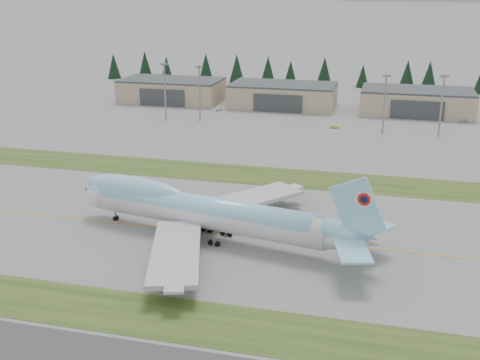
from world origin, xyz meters
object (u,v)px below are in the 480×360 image
(boeing_747_freighter, at_px, (203,211))
(hangar_center, at_px, (283,95))
(service_vehicle_b, at_px, (334,128))
(service_vehicle_c, at_px, (464,122))
(service_vehicle_a, at_px, (219,110))
(hangar_left, at_px, (172,90))
(hangar_right, at_px, (417,101))

(boeing_747_freighter, distance_m, hangar_center, 153.48)
(service_vehicle_b, height_order, service_vehicle_c, service_vehicle_b)
(boeing_747_freighter, xyz_separation_m, service_vehicle_a, (-36.39, 137.39, -6.52))
(service_vehicle_b, relative_size, service_vehicle_c, 0.93)
(hangar_center, height_order, service_vehicle_b, hangar_center)
(service_vehicle_a, xyz_separation_m, service_vehicle_c, (105.55, 2.11, 0.00))
(boeing_747_freighter, bearing_deg, service_vehicle_b, 92.17)
(hangar_left, xyz_separation_m, hangar_center, (55.00, 0.00, 0.00))
(hangar_left, distance_m, service_vehicle_a, 32.99)
(hangar_center, height_order, hangar_right, same)
(hangar_left, relative_size, service_vehicle_c, 11.96)
(hangar_center, distance_m, service_vehicle_c, 80.37)
(boeing_747_freighter, bearing_deg, service_vehicle_a, 115.88)
(service_vehicle_b, bearing_deg, service_vehicle_c, -78.23)
(hangar_right, height_order, service_vehicle_c, hangar_right)
(hangar_center, distance_m, service_vehicle_a, 31.33)
(boeing_747_freighter, bearing_deg, hangar_center, 104.73)
(service_vehicle_c, bearing_deg, service_vehicle_a, -152.07)
(hangar_right, height_order, service_vehicle_a, hangar_right)
(hangar_right, relative_size, service_vehicle_c, 11.96)
(hangar_center, bearing_deg, hangar_left, 180.00)
(boeing_747_freighter, height_order, hangar_right, boeing_747_freighter)
(boeing_747_freighter, distance_m, service_vehicle_b, 117.29)
(boeing_747_freighter, xyz_separation_m, service_vehicle_c, (69.16, 139.50, -6.52))
(hangar_left, bearing_deg, service_vehicle_b, -24.30)
(hangar_left, relative_size, hangar_center, 1.00)
(service_vehicle_b, bearing_deg, hangar_right, -53.77)
(hangar_right, bearing_deg, hangar_center, 180.00)
(hangar_right, xyz_separation_m, service_vehicle_c, (19.02, -13.66, -5.39))
(boeing_747_freighter, height_order, service_vehicle_c, boeing_747_freighter)
(service_vehicle_b, bearing_deg, hangar_center, 23.52)
(service_vehicle_b, bearing_deg, hangar_left, 52.50)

